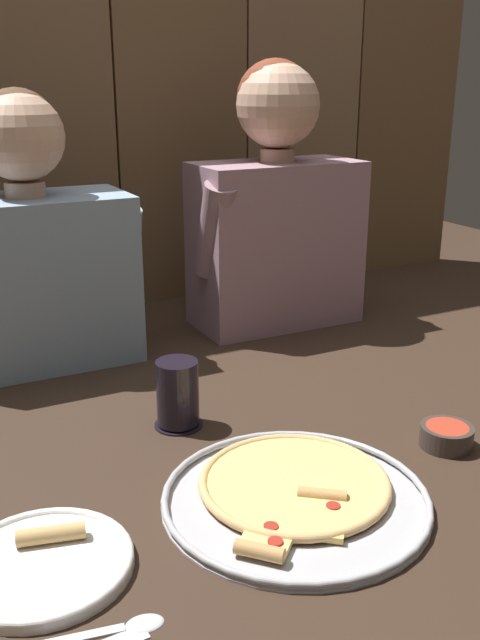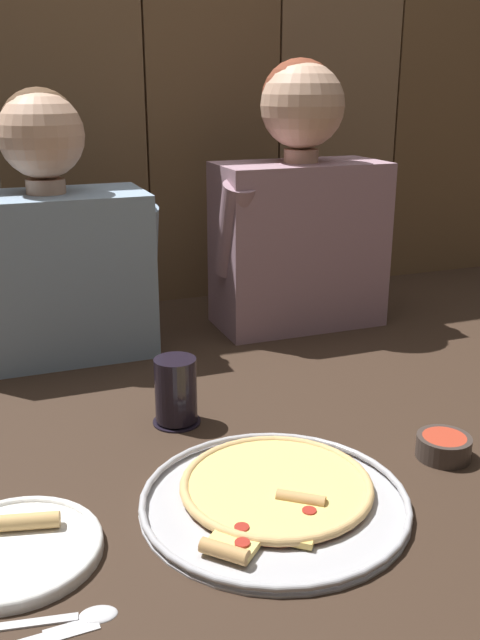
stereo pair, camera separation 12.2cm
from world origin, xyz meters
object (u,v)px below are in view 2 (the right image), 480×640
diner_left (51,245)px  diner_right (300,206)px  pizza_tray (275,495)px  drinking_glass (176,392)px  dinner_plate (14,548)px  dipping_bowl (444,446)px

diner_left → diner_right: bearing=0.0°
pizza_tray → diner_right: (0.37, 0.70, 0.28)m
drinking_glass → diner_left: bearing=109.6°
pizza_tray → dinner_plate: dinner_plate is taller
drinking_glass → dipping_bowl: (0.37, -0.27, -0.04)m
pizza_tray → diner_left: size_ratio=0.68×
dinner_plate → diner_left: (0.15, 0.70, 0.23)m
diner_left → drinking_glass: bearing=-70.4°
pizza_tray → diner_right: diner_right is taller
diner_right → drinking_glass: bearing=-135.9°
pizza_tray → diner_left: 0.77m
pizza_tray → diner_right: size_ratio=0.62×
dipping_bowl → diner_left: size_ratio=0.15×
dinner_plate → diner_right: (0.72, 0.70, 0.28)m
drinking_glass → dipping_bowl: drinking_glass is taller
drinking_glass → dinner_plate: bearing=-136.3°
dinner_plate → diner_left: bearing=78.2°
drinking_glass → diner_right: 0.64m
diner_right → dinner_plate: bearing=-136.0°
diner_left → diner_right: size_ratio=0.90×
drinking_glass → dipping_bowl: size_ratio=1.39×
drinking_glass → diner_left: (-0.15, 0.42, 0.18)m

